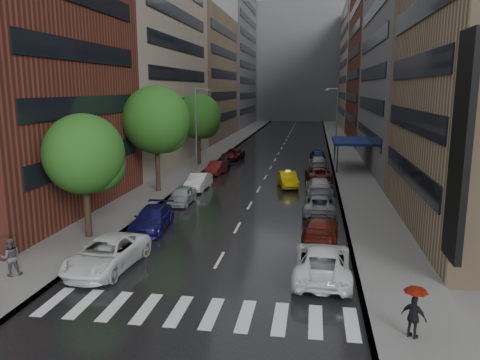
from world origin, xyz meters
The scene contains 19 objects.
ground centered at (0.00, 0.00, 0.00)m, with size 220.00×220.00×0.00m, color gray.
road centered at (0.00, 50.00, 0.01)m, with size 14.00×140.00×0.01m, color black.
sidewalk_left centered at (-9.00, 50.00, 0.07)m, with size 4.00×140.00×0.15m, color gray.
sidewalk_right centered at (9.00, 50.00, 0.07)m, with size 4.00×140.00×0.15m, color gray.
crosswalk centered at (0.20, -2.00, 0.01)m, with size 13.15×2.80×0.01m.
buildings_left centered at (-15.00, 58.79, 15.99)m, with size 8.00×108.00×38.00m.
buildings_right centered at (15.00, 56.70, 15.03)m, with size 8.05×109.10×36.00m.
building_far centered at (0.00, 118.00, 16.00)m, with size 40.00×14.00×32.00m, color slate.
tree_near centered at (-8.60, 6.31, 5.22)m, with size 4.79×4.79×7.64m.
tree_mid centered at (-8.60, 19.39, 6.37)m, with size 5.83×5.83×9.30m.
tree_far centered at (-8.60, 34.40, 5.79)m, with size 5.31×5.31×8.47m.
taxi centered at (2.55, 23.57, 0.72)m, with size 1.52×4.36×1.44m, color yellow.
parked_cars_left centered at (-5.40, 18.07, 0.73)m, with size 3.10×43.10×1.59m.
parked_cars_right centered at (5.40, 18.73, 0.74)m, with size 2.85×42.67×1.61m.
ped_black_umbrella centered at (-9.45, 0.06, 1.38)m, with size 1.14×1.09×2.09m.
ped_red_umbrella centered at (8.58, -2.94, 1.33)m, with size 0.99×0.87×2.01m.
street_lamp_left centered at (-7.72, 30.00, 4.89)m, with size 1.74×0.22×9.00m.
street_lamp_right centered at (7.72, 45.00, 4.89)m, with size 1.74×0.22×9.00m.
awning centered at (8.98, 35.00, 3.13)m, with size 4.00×8.00×3.12m.
Camera 1 is at (4.80, -19.32, 9.08)m, focal length 35.00 mm.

